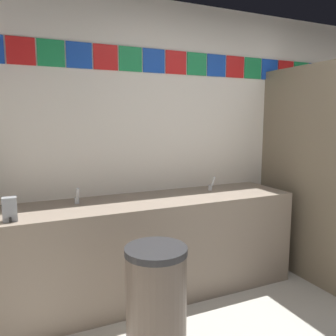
% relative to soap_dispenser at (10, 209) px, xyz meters
% --- Properties ---
extents(wall_back, '(4.35, 0.09, 2.55)m').
position_rel_soap_dispenser_xyz_m(wall_back, '(1.99, 0.53, 0.37)').
color(wall_back, silver).
rests_on(wall_back, ground_plane).
extents(vanity_counter, '(2.47, 0.61, 0.84)m').
position_rel_soap_dispenser_xyz_m(vanity_counter, '(1.10, 0.19, -0.49)').
color(vanity_counter, gray).
rests_on(vanity_counter, ground_plane).
extents(faucet_left, '(0.04, 0.10, 0.14)m').
position_rel_soap_dispenser_xyz_m(faucet_left, '(0.48, 0.28, -0.03)').
color(faucet_left, silver).
rests_on(faucet_left, vanity_counter).
extents(faucet_right, '(0.04, 0.10, 0.14)m').
position_rel_soap_dispenser_xyz_m(faucet_right, '(1.72, 0.28, -0.03)').
color(faucet_right, silver).
rests_on(faucet_right, vanity_counter).
extents(soap_dispenser, '(0.09, 0.09, 0.16)m').
position_rel_soap_dispenser_xyz_m(soap_dispenser, '(0.00, 0.00, 0.00)').
color(soap_dispenser, gray).
rests_on(soap_dispenser, vanity_counter).
extents(toilet, '(0.39, 0.49, 0.74)m').
position_rel_soap_dispenser_xyz_m(toilet, '(3.07, 0.02, -0.61)').
color(toilet, white).
rests_on(toilet, ground_plane).
extents(trash_bin, '(0.37, 0.37, 0.76)m').
position_rel_soap_dispenser_xyz_m(trash_bin, '(0.77, -0.65, -0.53)').
color(trash_bin, brown).
rests_on(trash_bin, ground_plane).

